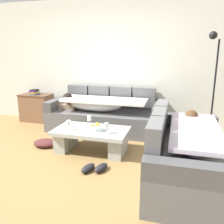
{
  "coord_description": "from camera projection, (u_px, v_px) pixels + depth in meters",
  "views": [
    {
      "loc": [
        1.64,
        -2.91,
        1.6
      ],
      "look_at": [
        0.54,
        1.06,
        0.55
      ],
      "focal_mm": 37.86,
      "sensor_mm": 36.0,
      "label": 1
    }
  ],
  "objects": [
    {
      "name": "crumpled_garment",
      "position": [
        45.0,
        143.0,
        4.12
      ],
      "size": [
        0.43,
        0.35,
        0.12
      ],
      "primitive_type": "ellipsoid",
      "rotation": [
        0.0,
        0.0,
        0.09
      ],
      "color": "#4C2323",
      "rests_on": "ground_plane"
    },
    {
      "name": "couch_along_wall",
      "position": [
        104.0,
        115.0,
        4.92
      ],
      "size": [
        2.34,
        0.92,
        0.88
      ],
      "color": "#5A5A5D",
      "rests_on": "ground_plane"
    },
    {
      "name": "book_stack_on_cabinet",
      "position": [
        34.0,
        92.0,
        5.5
      ],
      "size": [
        0.17,
        0.22,
        0.11
      ],
      "color": "#2D569E",
      "rests_on": "side_cabinet"
    },
    {
      "name": "wine_glass_near_left",
      "position": [
        69.0,
        123.0,
        3.76
      ],
      "size": [
        0.07,
        0.07,
        0.17
      ],
      "color": "silver",
      "rests_on": "coffee_table"
    },
    {
      "name": "open_magazine",
      "position": [
        106.0,
        129.0,
        3.85
      ],
      "size": [
        0.32,
        0.27,
        0.01
      ],
      "primitive_type": "cube",
      "rotation": [
        0.0,
        0.0,
        0.22
      ],
      "color": "white",
      "rests_on": "coffee_table"
    },
    {
      "name": "coffee_table",
      "position": [
        91.0,
        137.0,
        3.88
      ],
      "size": [
        1.2,
        0.68,
        0.38
      ],
      "color": "#9FA59E",
      "rests_on": "ground_plane"
    },
    {
      "name": "wine_glass_near_right",
      "position": [
        106.0,
        126.0,
        3.62
      ],
      "size": [
        0.07,
        0.07,
        0.17
      ],
      "color": "silver",
      "rests_on": "coffee_table"
    },
    {
      "name": "pair_of_shoes",
      "position": [
        95.0,
        168.0,
        3.26
      ],
      "size": [
        0.36,
        0.35,
        0.09
      ],
      "color": "black",
      "rests_on": "ground_plane"
    },
    {
      "name": "floor_lamp",
      "position": [
        212.0,
        79.0,
        4.28
      ],
      "size": [
        0.33,
        0.31,
        1.95
      ],
      "color": "black",
      "rests_on": "ground_plane"
    },
    {
      "name": "couch_near_window",
      "position": [
        186.0,
        153.0,
        3.06
      ],
      "size": [
        0.92,
        1.96,
        0.88
      ],
      "rotation": [
        0.0,
        0.0,
        1.57
      ],
      "color": "#5A5A5D",
      "rests_on": "ground_plane"
    },
    {
      "name": "wine_glass_far_back",
      "position": [
        89.0,
        119.0,
        4.03
      ],
      "size": [
        0.07,
        0.07,
        0.17
      ],
      "color": "silver",
      "rests_on": "coffee_table"
    },
    {
      "name": "back_wall",
      "position": [
        102.0,
        64.0,
        5.21
      ],
      "size": [
        9.0,
        0.1,
        2.7
      ],
      "primitive_type": "cube",
      "color": "silver",
      "rests_on": "ground_plane"
    },
    {
      "name": "fruit_bowl",
      "position": [
        97.0,
        127.0,
        3.81
      ],
      "size": [
        0.28,
        0.28,
        0.1
      ],
      "color": "silver",
      "rests_on": "coffee_table"
    },
    {
      "name": "ground_plane",
      "position": [
        59.0,
        162.0,
        3.54
      ],
      "size": [
        14.0,
        14.0,
        0.0
      ],
      "primitive_type": "plane",
      "color": "olive"
    },
    {
      "name": "side_cabinet",
      "position": [
        37.0,
        108.0,
        5.59
      ],
      "size": [
        0.72,
        0.44,
        0.64
      ],
      "color": "brown",
      "rests_on": "ground_plane"
    }
  ]
}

